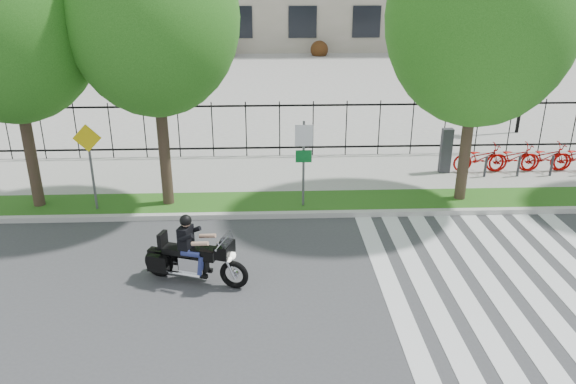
{
  "coord_description": "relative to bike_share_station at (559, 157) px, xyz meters",
  "views": [
    {
      "loc": [
        -0.5,
        -10.28,
        6.6
      ],
      "look_at": [
        0.04,
        3.0,
        1.21
      ],
      "focal_mm": 35.0,
      "sensor_mm": 36.0,
      "label": 1
    }
  ],
  "objects": [
    {
      "name": "grass_verge",
      "position": [
        -9.33,
        -2.25,
        -0.56
      ],
      "size": [
        60.0,
        1.5,
        0.15
      ],
      "primitive_type": "cube",
      "color": "#235715",
      "rests_on": "ground"
    },
    {
      "name": "street_tree_1",
      "position": [
        -12.7,
        -2.25,
        4.71
      ],
      "size": [
        4.51,
        4.51,
        7.8
      ],
      "color": "#34271C",
      "rests_on": "grass_verge"
    },
    {
      "name": "motorcycle_rider",
      "position": [
        -11.46,
        -6.46,
        0.01
      ],
      "size": [
        2.42,
        1.21,
        1.94
      ],
      "color": "black",
      "rests_on": "ground"
    },
    {
      "name": "street_tree_2",
      "position": [
        -4.08,
        -2.25,
        4.69
      ],
      "size": [
        5.09,
        5.09,
        8.11
      ],
      "color": "#34271C",
      "rests_on": "grass_verge"
    },
    {
      "name": "crosswalk_stripes",
      "position": [
        -4.5,
        -7.2,
        -0.63
      ],
      "size": [
        5.7,
        8.0,
        0.01
      ],
      "primitive_type": null,
      "color": "silver",
      "rests_on": "ground"
    },
    {
      "name": "sign_pole_warning",
      "position": [
        -14.68,
        -2.62,
        1.11
      ],
      "size": [
        0.78,
        0.09,
        2.49
      ],
      "color": "#59595B",
      "rests_on": "grass_verge"
    },
    {
      "name": "sidewalk",
      "position": [
        -9.33,
        0.25,
        -0.56
      ],
      "size": [
        60.0,
        3.5,
        0.15
      ],
      "primitive_type": "cube",
      "color": "gray",
      "rests_on": "ground"
    },
    {
      "name": "bike_share_station",
      "position": [
        0.0,
        0.0,
        0.0
      ],
      "size": [
        7.79,
        0.86,
        1.5
      ],
      "color": "#2D2D33",
      "rests_on": "sidewalk"
    },
    {
      "name": "street_tree_0",
      "position": [
        -16.42,
        -2.25,
        4.7
      ],
      "size": [
        4.74,
        4.74,
        7.92
      ],
      "color": "#34271C",
      "rests_on": "grass_verge"
    },
    {
      "name": "iron_fence",
      "position": [
        -9.33,
        2.0,
        0.52
      ],
      "size": [
        30.0,
        0.06,
        2.0
      ],
      "primitive_type": null,
      "color": "black",
      "rests_on": "sidewalk"
    },
    {
      "name": "lamp_post_right",
      "position": [
        0.67,
        4.8,
        2.57
      ],
      "size": [
        1.06,
        0.7,
        4.25
      ],
      "color": "black",
      "rests_on": "ground"
    },
    {
      "name": "curb",
      "position": [
        -9.33,
        -3.1,
        -0.56
      ],
      "size": [
        60.0,
        0.2,
        0.15
      ],
      "primitive_type": "cube",
      "color": "#B8B5AD",
      "rests_on": "ground"
    },
    {
      "name": "plaza",
      "position": [
        -9.33,
        17.8,
        -0.58
      ],
      "size": [
        80.0,
        34.0,
        0.1
      ],
      "primitive_type": "cube",
      "color": "gray",
      "rests_on": "ground"
    },
    {
      "name": "sign_pole_regulatory",
      "position": [
        -8.78,
        -2.62,
        1.11
      ],
      "size": [
        0.5,
        0.09,
        2.5
      ],
      "color": "#59595B",
      "rests_on": "grass_verge"
    },
    {
      "name": "ground",
      "position": [
        -9.33,
        -7.2,
        -0.63
      ],
      "size": [
        120.0,
        120.0,
        0.0
      ],
      "primitive_type": "plane",
      "color": "#3C3C3E",
      "rests_on": "ground"
    }
  ]
}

